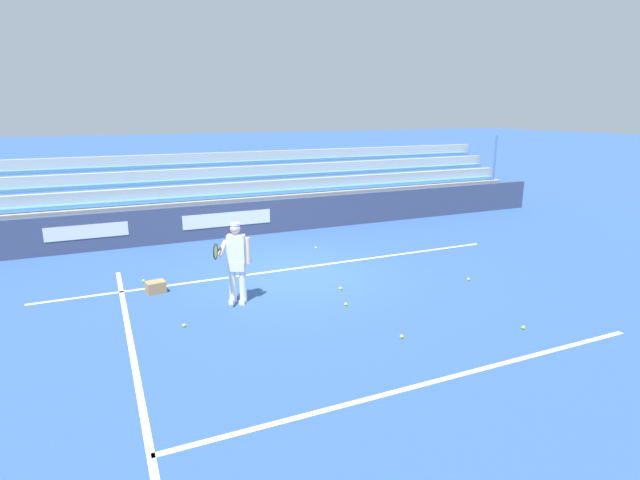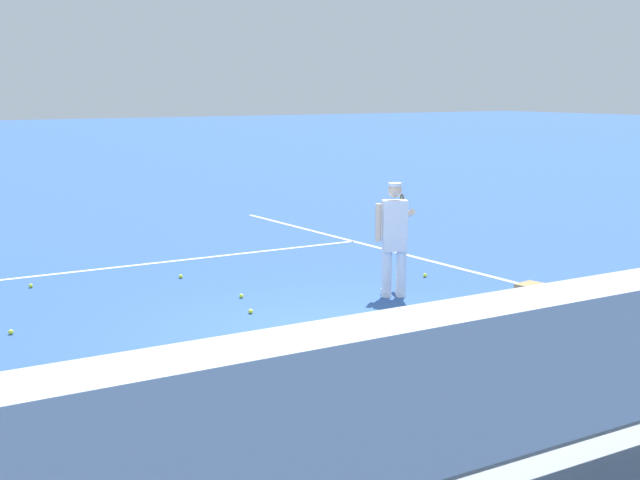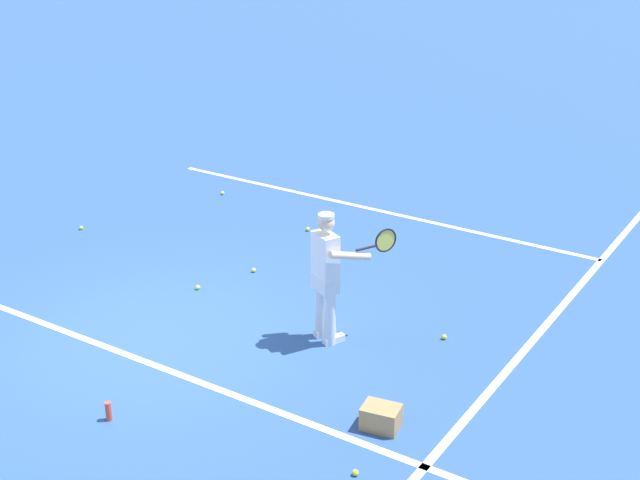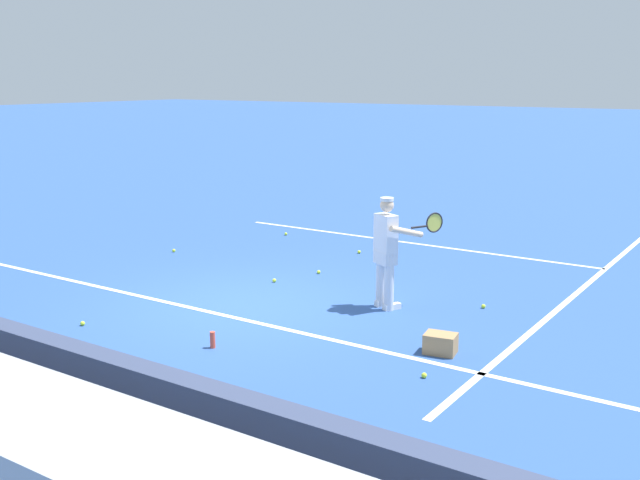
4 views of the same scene
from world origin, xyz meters
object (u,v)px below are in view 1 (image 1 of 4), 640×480
at_px(tennis_ball_toward_net, 523,327).
at_px(water_bottle, 248,257).
at_px(tennis_ball_stray_back, 402,336).
at_px(tennis_ball_by_box, 316,248).
at_px(tennis_ball_midcourt, 346,304).
at_px(tennis_ball_on_baseline, 340,288).
at_px(tennis_ball_near_player, 184,325).
at_px(ball_box_cardboard, 156,287).
at_px(tennis_player, 236,262).
at_px(tennis_ball_far_left, 469,279).
at_px(tennis_ball_far_right, 144,281).

bearing_deg(tennis_ball_toward_net, water_bottle, -61.33).
bearing_deg(tennis_ball_toward_net, tennis_ball_stray_back, -14.90).
xyz_separation_m(tennis_ball_toward_net, tennis_ball_by_box, (1.28, -6.64, 0.00)).
height_order(tennis_ball_midcourt, tennis_ball_toward_net, same).
relative_size(tennis_ball_on_baseline, tennis_ball_near_player, 1.00).
height_order(tennis_ball_toward_net, water_bottle, water_bottle).
height_order(ball_box_cardboard, tennis_ball_by_box, ball_box_cardboard).
relative_size(tennis_player, tennis_ball_toward_net, 25.98).
relative_size(tennis_ball_midcourt, tennis_ball_by_box, 1.00).
height_order(tennis_ball_toward_net, tennis_ball_by_box, same).
xyz_separation_m(tennis_ball_toward_net, tennis_ball_near_player, (5.73, -2.68, 0.00)).
bearing_deg(tennis_player, ball_box_cardboard, -40.95).
bearing_deg(tennis_ball_midcourt, tennis_ball_by_box, -105.67).
xyz_separation_m(tennis_ball_on_baseline, tennis_ball_near_player, (3.57, 0.60, 0.00)).
distance_m(tennis_ball_far_left, tennis_ball_by_box, 4.61).
relative_size(ball_box_cardboard, tennis_ball_on_baseline, 6.06).
bearing_deg(tennis_ball_toward_net, tennis_ball_far_right, -42.43).
xyz_separation_m(tennis_ball_on_baseline, tennis_ball_far_right, (4.02, -2.37, 0.00)).
height_order(tennis_player, tennis_ball_midcourt, tennis_player).
relative_size(tennis_ball_far_left, tennis_ball_far_right, 1.00).
height_order(tennis_ball_near_player, tennis_ball_by_box, same).
bearing_deg(tennis_ball_far_right, tennis_ball_stray_back, 127.76).
distance_m(tennis_ball_on_baseline, tennis_ball_stray_back, 2.67).
relative_size(tennis_ball_toward_net, tennis_ball_by_box, 1.00).
xyz_separation_m(tennis_player, tennis_ball_toward_net, (-4.48, 3.49, -0.86)).
xyz_separation_m(tennis_ball_midcourt, tennis_ball_stray_back, (-0.21, 1.77, 0.00)).
xyz_separation_m(tennis_ball_midcourt, tennis_ball_on_baseline, (-0.32, -0.90, 0.00)).
height_order(tennis_ball_near_player, water_bottle, water_bottle).
bearing_deg(tennis_ball_midcourt, tennis_ball_far_right, -41.54).
height_order(tennis_ball_toward_net, tennis_ball_far_right, same).
bearing_deg(tennis_ball_toward_net, tennis_ball_on_baseline, -56.57).
relative_size(ball_box_cardboard, tennis_ball_far_right, 6.06).
bearing_deg(tennis_player, tennis_ball_near_player, 32.84).
bearing_deg(tennis_ball_stray_back, tennis_ball_on_baseline, -92.37).
xyz_separation_m(tennis_ball_toward_net, tennis_ball_stray_back, (2.27, -0.60, 0.00)).
height_order(tennis_player, tennis_ball_by_box, tennis_player).
distance_m(tennis_ball_midcourt, tennis_ball_stray_back, 1.78).
bearing_deg(tennis_player, tennis_ball_toward_net, 142.10).
bearing_deg(water_bottle, tennis_ball_on_baseline, 112.93).
distance_m(tennis_ball_far_right, water_bottle, 2.82).
bearing_deg(tennis_player, tennis_ball_midcourt, 150.87).
bearing_deg(tennis_ball_on_baseline, ball_box_cardboard, -21.71).
relative_size(tennis_ball_midcourt, tennis_ball_on_baseline, 1.00).
distance_m(tennis_ball_near_player, water_bottle, 4.27).
bearing_deg(tennis_ball_far_right, tennis_ball_midcourt, 138.46).
xyz_separation_m(tennis_ball_far_left, tennis_ball_on_baseline, (3.08, -0.69, 0.00)).
bearing_deg(tennis_ball_far_left, tennis_ball_far_right, -23.34).
bearing_deg(tennis_ball_far_right, tennis_ball_on_baseline, 149.41).
bearing_deg(tennis_ball_midcourt, ball_box_cardboard, -34.65).
distance_m(tennis_ball_midcourt, tennis_ball_far_left, 3.40).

